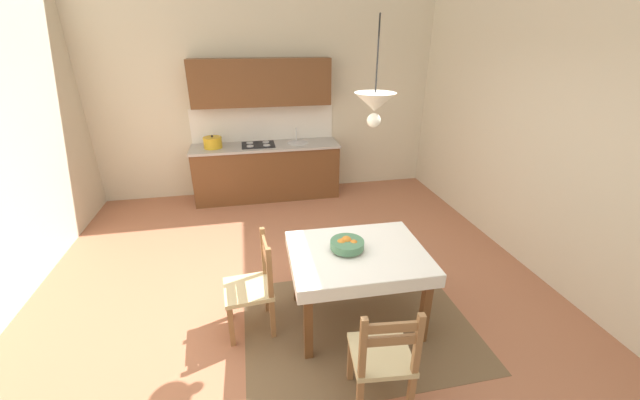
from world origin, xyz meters
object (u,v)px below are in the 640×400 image
object	(u,v)px
kitchen_cabinetry	(265,147)
pendant_lamp	(375,103)
dining_chair_tv_side	(253,287)
fruit_bowl	(347,244)
dining_chair_camera_side	(382,358)
dining_table	(357,264)

from	to	relation	value
kitchen_cabinetry	pendant_lamp	distance (m)	3.43
dining_chair_tv_side	fruit_bowl	size ratio (longest dim) A/B	3.10
kitchen_cabinetry	pendant_lamp	bearing A→B (deg)	-77.45
dining_chair_tv_side	fruit_bowl	bearing A→B (deg)	-3.00
dining_chair_camera_side	pendant_lamp	distance (m)	1.86
dining_chair_camera_side	fruit_bowl	xyz separation A→B (m)	(-0.01, 0.94, 0.37)
dining_table	pendant_lamp	size ratio (longest dim) A/B	1.52
kitchen_cabinetry	dining_chair_tv_side	size ratio (longest dim) A/B	2.53
dining_table	dining_chair_camera_side	distance (m)	0.92
kitchen_cabinetry	pendant_lamp	size ratio (longest dim) A/B	2.92
kitchen_cabinetry	pendant_lamp	xyz separation A→B (m)	(0.70, -3.15, 1.17)
fruit_bowl	dining_chair_camera_side	bearing A→B (deg)	-89.22
pendant_lamp	dining_chair_tv_side	bearing A→B (deg)	178.53
dining_chair_camera_side	fruit_bowl	distance (m)	1.01
pendant_lamp	kitchen_cabinetry	bearing A→B (deg)	102.55
dining_chair_camera_side	pendant_lamp	world-z (taller)	pendant_lamp
dining_chair_tv_side	kitchen_cabinetry	bearing A→B (deg)	83.81
dining_table	fruit_bowl	size ratio (longest dim) A/B	4.09
dining_chair_tv_side	fruit_bowl	world-z (taller)	dining_chair_tv_side
dining_table	kitchen_cabinetry	bearing A→B (deg)	100.70
dining_table	dining_chair_tv_side	size ratio (longest dim) A/B	1.32
kitchen_cabinetry	fruit_bowl	xyz separation A→B (m)	(0.51, -3.16, -0.04)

